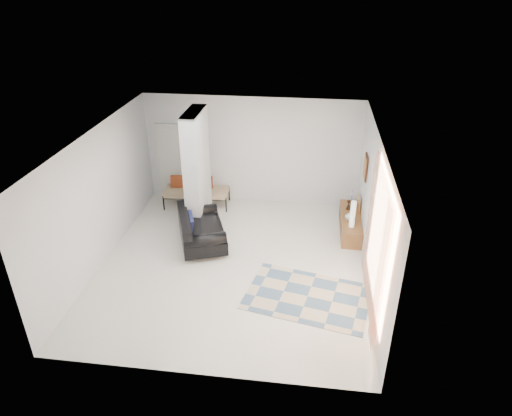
# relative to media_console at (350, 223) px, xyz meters

# --- Properties ---
(floor) EXTENTS (6.00, 6.00, 0.00)m
(floor) POSITION_rel_media_console_xyz_m (-2.52, -1.70, -0.21)
(floor) COLOR silver
(floor) RESTS_ON ground
(ceiling) EXTENTS (6.00, 6.00, 0.00)m
(ceiling) POSITION_rel_media_console_xyz_m (-2.52, -1.70, 2.59)
(ceiling) COLOR white
(ceiling) RESTS_ON wall_back
(wall_back) EXTENTS (6.00, 0.00, 6.00)m
(wall_back) POSITION_rel_media_console_xyz_m (-2.52, 1.30, 1.19)
(wall_back) COLOR silver
(wall_back) RESTS_ON ground
(wall_front) EXTENTS (6.00, 0.00, 6.00)m
(wall_front) POSITION_rel_media_console_xyz_m (-2.52, -4.70, 1.19)
(wall_front) COLOR silver
(wall_front) RESTS_ON ground
(wall_left) EXTENTS (0.00, 6.00, 6.00)m
(wall_left) POSITION_rel_media_console_xyz_m (-5.27, -1.70, 1.19)
(wall_left) COLOR silver
(wall_left) RESTS_ON ground
(wall_right) EXTENTS (0.00, 6.00, 6.00)m
(wall_right) POSITION_rel_media_console_xyz_m (0.23, -1.70, 1.19)
(wall_right) COLOR silver
(wall_right) RESTS_ON ground
(partition_column) EXTENTS (0.35, 1.20, 2.80)m
(partition_column) POSITION_rel_media_console_xyz_m (-3.62, -0.10, 1.19)
(partition_column) COLOR #B1B7B9
(partition_column) RESTS_ON floor
(hallway_door) EXTENTS (0.85, 0.06, 2.04)m
(hallway_door) POSITION_rel_media_console_xyz_m (-4.62, 1.26, 0.81)
(hallway_door) COLOR silver
(hallway_door) RESTS_ON floor
(curtain) EXTENTS (0.00, 2.55, 2.55)m
(curtain) POSITION_rel_media_console_xyz_m (0.15, -2.85, 1.24)
(curtain) COLOR #FF7B43
(curtain) RESTS_ON wall_right
(wall_art) EXTENTS (0.04, 0.45, 0.55)m
(wall_art) POSITION_rel_media_console_xyz_m (0.20, -0.00, 1.44)
(wall_art) COLOR #3D1F10
(wall_art) RESTS_ON wall_right
(media_console) EXTENTS (0.45, 1.68, 0.80)m
(media_console) POSITION_rel_media_console_xyz_m (0.00, 0.00, 0.00)
(media_console) COLOR brown
(media_console) RESTS_ON floor
(loveseat) EXTENTS (1.42, 1.81, 0.76)m
(loveseat) POSITION_rel_media_console_xyz_m (-3.41, -1.02, 0.15)
(loveseat) COLOR silver
(loveseat) RESTS_ON floor
(daybed) EXTENTS (1.69, 0.80, 0.77)m
(daybed) POSITION_rel_media_console_xyz_m (-3.95, 0.84, 0.22)
(daybed) COLOR black
(daybed) RESTS_ON floor
(area_rug) EXTENTS (2.56, 1.97, 0.01)m
(area_rug) POSITION_rel_media_console_xyz_m (-0.92, -2.60, -0.20)
(area_rug) COLOR #C3B795
(area_rug) RESTS_ON floor
(cylinder_lamp) EXTENTS (0.11, 0.11, 0.63)m
(cylinder_lamp) POSITION_rel_media_console_xyz_m (-0.02, -0.49, 0.51)
(cylinder_lamp) COLOR white
(cylinder_lamp) RESTS_ON media_console
(bronze_figurine) EXTENTS (0.13, 0.13, 0.25)m
(bronze_figurine) POSITION_rel_media_console_xyz_m (-0.05, 0.33, 0.32)
(bronze_figurine) COLOR black
(bronze_figurine) RESTS_ON media_console
(vase) EXTENTS (0.23, 0.23, 0.22)m
(vase) POSITION_rel_media_console_xyz_m (-0.05, -0.19, 0.30)
(vase) COLOR white
(vase) RESTS_ON media_console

